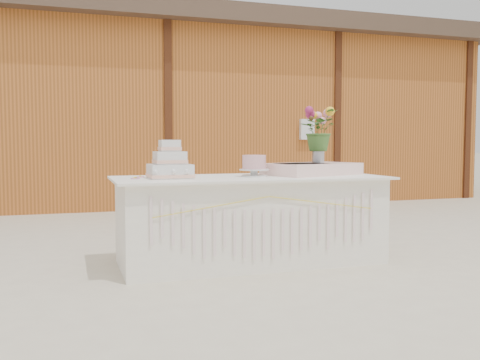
# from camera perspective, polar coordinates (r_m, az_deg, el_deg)

# --- Properties ---
(ground) EXTENTS (80.00, 80.00, 0.00)m
(ground) POSITION_cam_1_polar(r_m,az_deg,el_deg) (4.84, 1.11, -8.77)
(ground) COLOR beige
(ground) RESTS_ON ground
(barn) EXTENTS (12.60, 4.60, 3.30)m
(barn) POSITION_cam_1_polar(r_m,az_deg,el_deg) (10.59, -9.69, 7.23)
(barn) COLOR #AE5D24
(barn) RESTS_ON ground
(cake_table) EXTENTS (2.40, 1.00, 0.77)m
(cake_table) POSITION_cam_1_polar(r_m,az_deg,el_deg) (4.77, 1.13, -4.24)
(cake_table) COLOR white
(cake_table) RESTS_ON ground
(wedding_cake) EXTENTS (0.36, 0.36, 0.32)m
(wedding_cake) POSITION_cam_1_polar(r_m,az_deg,el_deg) (4.55, -7.50, 1.57)
(wedding_cake) COLOR silver
(wedding_cake) RESTS_ON cake_table
(pink_cake_stand) EXTENTS (0.26, 0.26, 0.19)m
(pink_cake_stand) POSITION_cam_1_polar(r_m,az_deg,el_deg) (4.73, 1.51, 1.66)
(pink_cake_stand) COLOR silver
(pink_cake_stand) RESTS_ON cake_table
(satin_runner) EXTENTS (0.99, 0.76, 0.11)m
(satin_runner) POSITION_cam_1_polar(r_m,az_deg,el_deg) (5.05, 7.69, 1.18)
(satin_runner) COLOR #FFD2CD
(satin_runner) RESTS_ON cake_table
(flower_vase) EXTENTS (0.12, 0.12, 0.16)m
(flower_vase) POSITION_cam_1_polar(r_m,az_deg,el_deg) (5.15, 8.34, 2.72)
(flower_vase) COLOR silver
(flower_vase) RESTS_ON satin_runner
(bouquet) EXTENTS (0.47, 0.46, 0.40)m
(bouquet) POSITION_cam_1_polar(r_m,az_deg,el_deg) (5.15, 8.37, 5.82)
(bouquet) COLOR #3D6729
(bouquet) RESTS_ON flower_vase
(loose_flowers) EXTENTS (0.14, 0.33, 0.02)m
(loose_flowers) POSITION_cam_1_polar(r_m,az_deg,el_deg) (4.60, -11.20, 0.29)
(loose_flowers) COLOR pink
(loose_flowers) RESTS_ON cake_table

